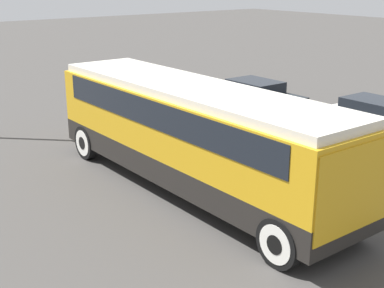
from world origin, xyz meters
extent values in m
plane|color=#423F3D|center=(0.00, 0.00, 0.00)|extent=(120.00, 120.00, 0.00)
cube|color=black|center=(0.00, 0.00, 0.83)|extent=(10.70, 2.49, 0.70)
cube|color=gold|center=(0.00, 0.00, 1.99)|extent=(10.70, 2.49, 1.64)
cube|color=black|center=(0.00, 0.00, 2.39)|extent=(9.41, 2.53, 0.74)
cube|color=silver|center=(0.00, 0.00, 2.92)|extent=(10.48, 2.29, 0.22)
cube|color=gold|center=(5.20, 0.00, 1.76)|extent=(0.36, 2.39, 1.87)
cylinder|color=black|center=(4.45, -1.13, 0.56)|extent=(1.12, 0.28, 1.12)
cylinder|color=silver|center=(4.45, -1.13, 0.56)|extent=(0.87, 0.30, 0.87)
cylinder|color=black|center=(4.45, -1.13, 0.56)|extent=(0.42, 0.32, 0.42)
cylinder|color=black|center=(4.45, 1.13, 0.56)|extent=(1.12, 0.28, 1.12)
cylinder|color=silver|center=(4.45, 1.13, 0.56)|extent=(0.87, 0.30, 0.87)
cylinder|color=black|center=(4.45, 1.13, 0.56)|extent=(0.42, 0.32, 0.42)
cylinder|color=black|center=(-4.29, -1.13, 0.56)|extent=(1.12, 0.28, 1.12)
cylinder|color=silver|center=(-4.29, -1.13, 0.56)|extent=(0.87, 0.30, 0.87)
cylinder|color=black|center=(-4.29, -1.13, 0.56)|extent=(0.42, 0.32, 0.42)
cylinder|color=black|center=(-4.29, 1.13, 0.56)|extent=(1.12, 0.28, 1.12)
cylinder|color=silver|center=(-4.29, 1.13, 0.56)|extent=(0.87, 0.30, 0.87)
cylinder|color=black|center=(-4.29, 1.13, 0.56)|extent=(0.42, 0.32, 0.42)
cube|color=black|center=(-5.81, 8.22, 0.51)|extent=(4.46, 1.82, 0.55)
cube|color=black|center=(-5.99, 8.22, 1.03)|extent=(2.32, 1.64, 0.49)
cylinder|color=black|center=(-4.02, 7.40, 0.32)|extent=(0.63, 0.22, 0.63)
cylinder|color=black|center=(-4.02, 7.40, 0.32)|extent=(0.24, 0.26, 0.24)
cylinder|color=black|center=(-4.02, 9.05, 0.32)|extent=(0.63, 0.22, 0.63)
cylinder|color=black|center=(-4.02, 9.05, 0.32)|extent=(0.24, 0.26, 0.24)
cylinder|color=black|center=(-7.60, 7.40, 0.32)|extent=(0.63, 0.22, 0.63)
cylinder|color=black|center=(-7.60, 7.40, 0.32)|extent=(0.24, 0.26, 0.24)
cylinder|color=black|center=(-7.60, 9.05, 0.32)|extent=(0.63, 0.22, 0.63)
cylinder|color=black|center=(-7.60, 9.05, 0.32)|extent=(0.24, 0.26, 0.24)
cube|color=silver|center=(0.10, 8.68, 0.55)|extent=(4.14, 1.77, 0.64)
cube|color=black|center=(-0.07, 8.68, 1.15)|extent=(2.15, 1.59, 0.56)
cylinder|color=black|center=(-1.54, 7.89, 0.31)|extent=(0.62, 0.22, 0.62)
cylinder|color=black|center=(-1.54, 7.89, 0.31)|extent=(0.23, 0.26, 0.23)
cylinder|color=black|center=(-1.54, 9.47, 0.31)|extent=(0.62, 0.22, 0.62)
cylinder|color=black|center=(-1.54, 9.47, 0.31)|extent=(0.23, 0.26, 0.23)
camera|label=1|loc=(11.22, -8.61, 5.87)|focal=50.00mm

